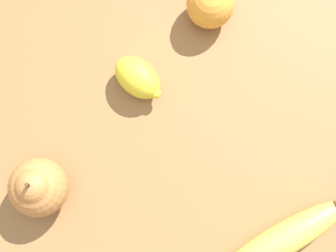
{
  "coord_description": "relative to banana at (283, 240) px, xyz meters",
  "views": [
    {
      "loc": [
        -0.07,
        0.02,
        0.69
      ],
      "look_at": [
        0.06,
        -0.0,
        0.03
      ],
      "focal_mm": 50.0,
      "sensor_mm": 36.0,
      "label": 1
    }
  ],
  "objects": [
    {
      "name": "ground_plane",
      "position": [
        0.13,
        0.13,
        -0.02
      ],
      "size": [
        3.0,
        3.0,
        0.0
      ],
      "primitive_type": "plane",
      "color": "olive"
    },
    {
      "name": "banana",
      "position": [
        0.0,
        0.0,
        0.0
      ],
      "size": [
        0.11,
        0.22,
        0.04
      ],
      "rotation": [
        0.0,
        0.0,
        5.03
      ],
      "color": "#DBCC4C",
      "rests_on": "ground_plane"
    },
    {
      "name": "orange",
      "position": [
        0.36,
        0.03,
        0.01
      ],
      "size": [
        0.07,
        0.07,
        0.07
      ],
      "color": "orange",
      "rests_on": "ground_plane"
    },
    {
      "name": "pear",
      "position": [
        0.13,
        0.32,
        0.02
      ],
      "size": [
        0.08,
        0.08,
        0.1
      ],
      "color": "#B2753D",
      "rests_on": "ground_plane"
    },
    {
      "name": "lemon",
      "position": [
        0.27,
        0.16,
        0.0
      ],
      "size": [
        0.09,
        0.09,
        0.05
      ],
      "rotation": [
        0.0,
        0.0,
        3.8
      ],
      "color": "yellow",
      "rests_on": "ground_plane"
    }
  ]
}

